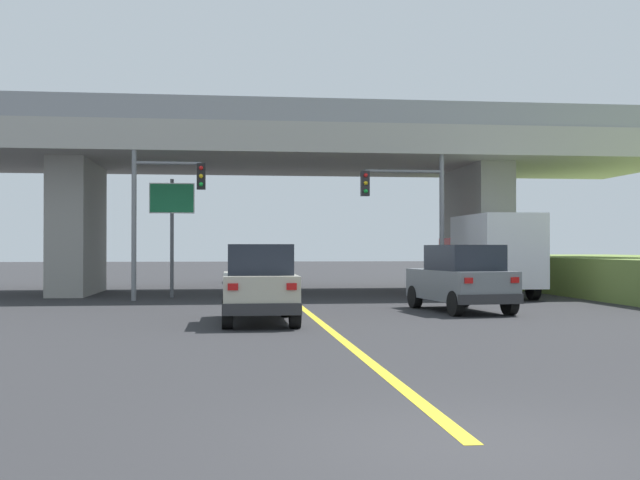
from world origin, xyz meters
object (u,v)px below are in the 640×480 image
(suv_crossing, at_px, (461,278))
(highway_sign, at_px, (172,210))
(suv_lead, at_px, (259,284))
(traffic_signal_nearside, at_px, (415,205))
(box_truck, at_px, (491,255))
(traffic_signal_farside, at_px, (158,202))
(sedan_oncoming, at_px, (254,264))

(suv_crossing, bearing_deg, highway_sign, 131.84)
(suv_lead, relative_size, traffic_signal_nearside, 0.76)
(box_truck, xyz_separation_m, traffic_signal_nearside, (-3.19, -0.59, 1.90))
(box_truck, height_order, traffic_signal_farside, traffic_signal_farside)
(suv_lead, distance_m, suv_crossing, 6.86)
(suv_crossing, xyz_separation_m, traffic_signal_nearside, (0.08, 6.28, 2.56))
(sedan_oncoming, height_order, traffic_signal_nearside, traffic_signal_nearside)
(highway_sign, bearing_deg, suv_crossing, -40.73)
(suv_crossing, xyz_separation_m, traffic_signal_farside, (-9.58, 6.13, 2.60))
(highway_sign, bearing_deg, sedan_oncoming, 75.51)
(sedan_oncoming, distance_m, highway_sign, 14.70)
(traffic_signal_nearside, distance_m, highway_sign, 9.41)
(traffic_signal_nearside, xyz_separation_m, traffic_signal_farside, (-9.66, -0.15, 0.04))
(suv_crossing, height_order, traffic_signal_farside, traffic_signal_farside)
(suv_crossing, bearing_deg, traffic_signal_farside, 139.94)
(suv_lead, distance_m, box_truck, 13.62)
(sedan_oncoming, relative_size, highway_sign, 0.97)
(traffic_signal_farside, bearing_deg, box_truck, 3.28)
(suv_crossing, distance_m, highway_sign, 12.36)
(highway_sign, bearing_deg, box_truck, -4.78)
(traffic_signal_farside, bearing_deg, sedan_oncoming, 75.74)
(traffic_signal_farside, relative_size, highway_sign, 1.24)
(traffic_signal_farside, xyz_separation_m, highway_sign, (0.39, 1.78, -0.18))
(sedan_oncoming, xyz_separation_m, traffic_signal_nearside, (5.64, -15.67, 2.56))
(suv_crossing, distance_m, sedan_oncoming, 22.64)
(box_truck, distance_m, traffic_signal_farside, 13.02)
(traffic_signal_nearside, xyz_separation_m, highway_sign, (-9.27, 1.63, -0.14))
(traffic_signal_nearside, bearing_deg, box_truck, 10.45)
(box_truck, bearing_deg, sedan_oncoming, 120.37)
(traffic_signal_nearside, bearing_deg, sedan_oncoming, 109.81)
(suv_lead, xyz_separation_m, sedan_oncoming, (0.67, 24.82, 0.00))
(suv_lead, height_order, box_truck, box_truck)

